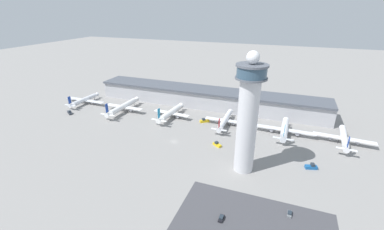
# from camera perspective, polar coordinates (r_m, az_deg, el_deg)

# --- Properties ---
(ground_plane) EXTENTS (1000.00, 1000.00, 0.00)m
(ground_plane) POSITION_cam_1_polar(r_m,az_deg,el_deg) (169.48, -4.04, -5.94)
(ground_plane) COLOR gray
(terminal_building) EXTENTS (200.57, 25.00, 15.65)m
(terminal_building) POSITION_cam_1_polar(r_m,az_deg,el_deg) (226.21, 3.31, 3.87)
(terminal_building) COLOR #B2B2B7
(terminal_building) RESTS_ON ground
(control_tower) EXTENTS (15.30, 15.30, 63.56)m
(control_tower) POSITION_cam_1_polar(r_m,az_deg,el_deg) (130.36, 12.30, 0.17)
(control_tower) COLOR silver
(control_tower) RESTS_ON ground
(parking_lot_surface) EXTENTS (64.00, 40.00, 0.01)m
(parking_lot_surface) POSITION_cam_1_polar(r_m,az_deg,el_deg) (114.52, 13.42, -23.36)
(parking_lot_surface) COLOR #424247
(parking_lot_surface) RESTS_ON ground
(airplane_gate_alpha) EXTENTS (40.35, 34.55, 12.01)m
(airplane_gate_alpha) POSITION_cam_1_polar(r_m,az_deg,el_deg) (252.45, -22.78, 3.12)
(airplane_gate_alpha) COLOR silver
(airplane_gate_alpha) RESTS_ON ground
(airplane_gate_bravo) EXTENTS (34.14, 42.08, 14.05)m
(airplane_gate_bravo) POSITION_cam_1_polar(r_m,az_deg,el_deg) (221.84, -15.02, 1.82)
(airplane_gate_bravo) COLOR white
(airplane_gate_bravo) RESTS_ON ground
(airplane_gate_charlie) EXTENTS (30.60, 36.91, 13.92)m
(airplane_gate_charlie) POSITION_cam_1_polar(r_m,az_deg,el_deg) (203.38, -4.74, 0.49)
(airplane_gate_charlie) COLOR white
(airplane_gate_charlie) RESTS_ON ground
(airplane_gate_delta) EXTENTS (30.32, 37.33, 12.47)m
(airplane_gate_delta) POSITION_cam_1_polar(r_m,az_deg,el_deg) (191.38, 7.33, -1.14)
(airplane_gate_delta) COLOR silver
(airplane_gate_delta) RESTS_ON ground
(airplane_gate_echo) EXTENTS (40.37, 33.57, 14.02)m
(airplane_gate_echo) POSITION_cam_1_polar(r_m,az_deg,el_deg) (186.81, 19.88, -2.99)
(airplane_gate_echo) COLOR silver
(airplane_gate_echo) RESTS_ON ground
(airplane_gate_foxtrot) EXTENTS (36.65, 34.59, 12.88)m
(airplane_gate_foxtrot) POSITION_cam_1_polar(r_m,az_deg,el_deg) (190.62, 30.73, -4.42)
(airplane_gate_foxtrot) COLOR white
(airplane_gate_foxtrot) RESTS_ON ground
(service_truck_catering) EXTENTS (6.72, 4.16, 3.18)m
(service_truck_catering) POSITION_cam_1_polar(r_m,az_deg,el_deg) (156.89, 24.99, -10.39)
(service_truck_catering) COLOR black
(service_truck_catering) RESTS_ON ground
(service_truck_fuel) EXTENTS (6.36, 5.15, 2.68)m
(service_truck_fuel) POSITION_cam_1_polar(r_m,az_deg,el_deg) (164.72, 5.58, -6.54)
(service_truck_fuel) COLOR black
(service_truck_fuel) RESTS_ON ground
(service_truck_baggage) EXTENTS (7.24, 6.22, 3.07)m
(service_truck_baggage) POSITION_cam_1_polar(r_m,az_deg,el_deg) (196.60, 2.76, -1.30)
(service_truck_baggage) COLOR black
(service_truck_baggage) RESTS_ON ground
(service_truck_water) EXTENTS (7.91, 6.10, 2.85)m
(service_truck_water) POSITION_cam_1_polar(r_m,az_deg,el_deg) (234.91, -25.55, 0.50)
(service_truck_water) COLOR black
(service_truck_water) RESTS_ON ground
(car_grey_coupe) EXTENTS (1.88, 4.20, 1.54)m
(car_grey_coupe) POSITION_cam_1_polar(r_m,az_deg,el_deg) (115.52, 6.52, -21.82)
(car_grey_coupe) COLOR black
(car_grey_coupe) RESTS_ON ground
(car_green_van) EXTENTS (2.00, 4.20, 1.36)m
(car_green_van) POSITION_cam_1_polar(r_m,az_deg,el_deg) (123.92, 20.84, -19.81)
(car_green_van) COLOR black
(car_green_van) RESTS_ON ground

